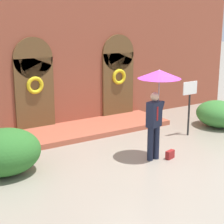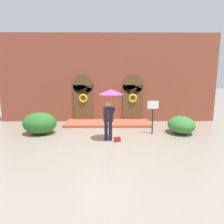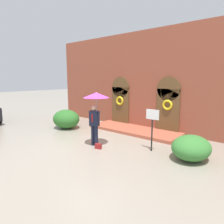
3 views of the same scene
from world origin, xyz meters
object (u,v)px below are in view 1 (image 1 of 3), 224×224
Objects in this scene: sign_post at (190,99)px; handbag at (170,155)px; shrub_left at (5,152)px; shrub_right at (218,114)px; person_with_umbrella at (158,88)px.

handbag is at bearing -146.09° from sign_post.
shrub_left reaches higher than shrub_right.
handbag is 4.20m from shrub_left.
shrub_left reaches higher than handbag.
shrub_right is at bearing 5.56° from sign_post.
sign_post is at bearing -174.44° from shrub_right.
shrub_left is (-3.95, 1.36, 0.45)m from handbag.
person_with_umbrella is 4.05m from shrub_left.
shrub_left is at bearing 162.34° from person_with_umbrella.
sign_post is (2.15, 1.04, -0.75)m from person_with_umbrella.
person_with_umbrella reaches higher than shrub_right.
shrub_right is (3.37, 1.38, 0.34)m from handbag.
sign_post is at bearing -1.21° from shrub_left.
shrub_right is at bearing 17.80° from person_with_umbrella.
shrub_right is at bearing 0.21° from shrub_left.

